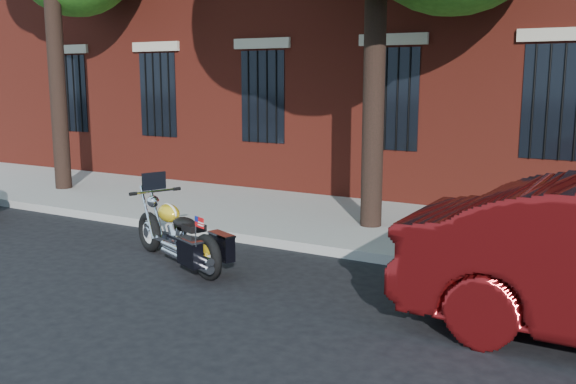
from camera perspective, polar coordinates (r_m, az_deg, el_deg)
The scene contains 4 objects.
ground at distance 8.76m, azimuth -3.12°, elevation -7.31°, with size 120.00×120.00×0.00m, color black.
curb at distance 9.88m, azimuth 1.25°, elevation -4.82°, with size 40.00×0.16×0.15m, color gray.
sidewalk at distance 11.52m, azimuth 5.74°, elevation -2.70°, with size 40.00×3.60×0.15m, color gray.
motorcycle at distance 9.09m, azimuth -9.59°, elevation -4.04°, with size 2.23×1.35×1.25m.
Camera 1 is at (4.57, -7.00, 2.63)m, focal length 40.00 mm.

